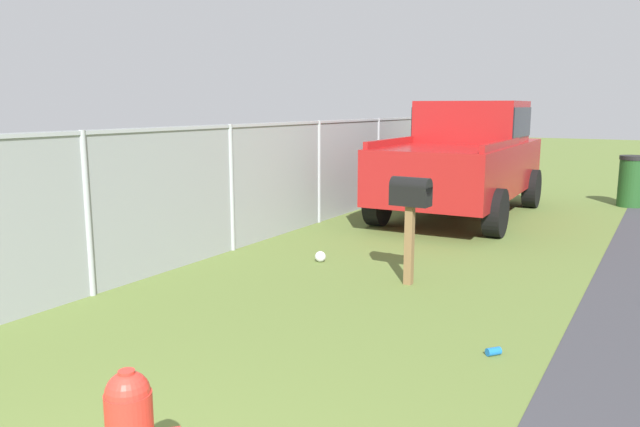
{
  "coord_description": "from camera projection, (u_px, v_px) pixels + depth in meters",
  "views": [
    {
      "loc": [
        -0.72,
        -1.83,
        2.0
      ],
      "look_at": [
        4.37,
        1.15,
        0.95
      ],
      "focal_mm": 33.99,
      "sensor_mm": 36.0,
      "label": 1
    }
  ],
  "objects": [
    {
      "name": "pickup_truck",
      "position": [
        465.0,
        155.0,
        11.16
      ],
      "size": [
        4.86,
        2.35,
        2.09
      ],
      "rotation": [
        0.0,
        0.0,
        0.03
      ],
      "color": "maroon",
      "rests_on": "ground"
    },
    {
      "name": "fence_section",
      "position": [
        319.0,
        168.0,
        10.39
      ],
      "size": [
        14.45,
        0.07,
        1.76
      ],
      "color": "#9EA3A8",
      "rests_on": "ground"
    },
    {
      "name": "litter_bag_far_scatter",
      "position": [
        320.0,
        257.0,
        7.86
      ],
      "size": [
        0.14,
        0.14,
        0.14
      ],
      "primitive_type": "sphere",
      "color": "silver",
      "rests_on": "ground"
    },
    {
      "name": "mailbox",
      "position": [
        410.0,
        200.0,
        6.73
      ],
      "size": [
        0.23,
        0.45,
        1.23
      ],
      "rotation": [
        0.0,
        0.0,
        -0.04
      ],
      "color": "brown",
      "rests_on": "ground"
    },
    {
      "name": "litter_can_midfield_b",
      "position": [
        493.0,
        351.0,
        4.92
      ],
      "size": [
        0.13,
        0.13,
        0.07
      ],
      "primitive_type": "cylinder",
      "rotation": [
        0.0,
        1.57,
        5.59
      ],
      "color": "blue",
      "rests_on": "ground"
    },
    {
      "name": "trash_bin",
      "position": [
        632.0,
        181.0,
        12.13
      ],
      "size": [
        0.53,
        0.53,
        1.02
      ],
      "color": "#1E4C1E",
      "rests_on": "ground"
    }
  ]
}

